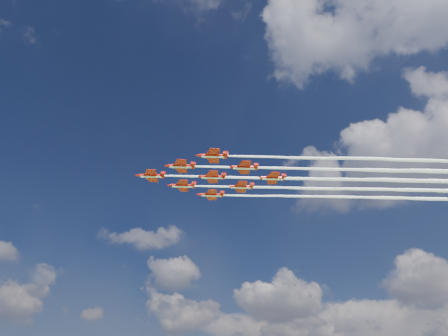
{
  "coord_description": "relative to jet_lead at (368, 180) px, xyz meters",
  "views": [
    {
      "loc": [
        80.97,
        -95.4,
        4.0
      ],
      "look_at": [
        3.47,
        5.68,
        75.95
      ],
      "focal_mm": 35.0,
      "sensor_mm": 36.0,
      "label": 1
    }
  ],
  "objects": [
    {
      "name": "jet_row3_port",
      "position": [
        24.65,
        2.52,
        0.0
      ],
      "size": [
        119.91,
        100.33,
        2.57
      ],
      "rotation": [
        0.0,
        0.0,
        0.7
      ],
      "color": "#A41109"
    },
    {
      "name": "jet_row4_starb",
      "position": [
        19.23,
        25.06,
        0.0
      ],
      "size": [
        119.91,
        100.33,
        2.57
      ],
      "rotation": [
        0.0,
        0.0,
        0.7
      ],
      "color": "#A41109"
    },
    {
      "name": "jet_row3_centre",
      "position": [
        15.78,
        13.16,
        0.0
      ],
      "size": [
        119.91,
        100.33,
        2.57
      ],
      "rotation": [
        0.0,
        0.0,
        0.7
      ],
      "color": "#A41109"
    },
    {
      "name": "jet_row2_starb",
      "position": [
        3.45,
        11.9,
        0.0
      ],
      "size": [
        119.91,
        100.33,
        2.57
      ],
      "rotation": [
        0.0,
        0.0,
        0.7
      ],
      "color": "#A41109"
    },
    {
      "name": "jet_row2_port",
      "position": [
        12.33,
        1.26,
        0.0
      ],
      "size": [
        119.91,
        100.33,
        2.57
      ],
      "rotation": [
        0.0,
        0.0,
        0.7
      ],
      "color": "#A41109"
    },
    {
      "name": "jet_row3_starb",
      "position": [
        6.9,
        23.8,
        0.0
      ],
      "size": [
        119.91,
        100.33,
        2.57
      ],
      "rotation": [
        0.0,
        0.0,
        0.7
      ],
      "color": "#A41109"
    },
    {
      "name": "jet_lead",
      "position": [
        0.0,
        0.0,
        0.0
      ],
      "size": [
        119.91,
        100.33,
        2.57
      ],
      "rotation": [
        0.0,
        0.0,
        0.7
      ],
      "color": "#A41109"
    }
  ]
}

